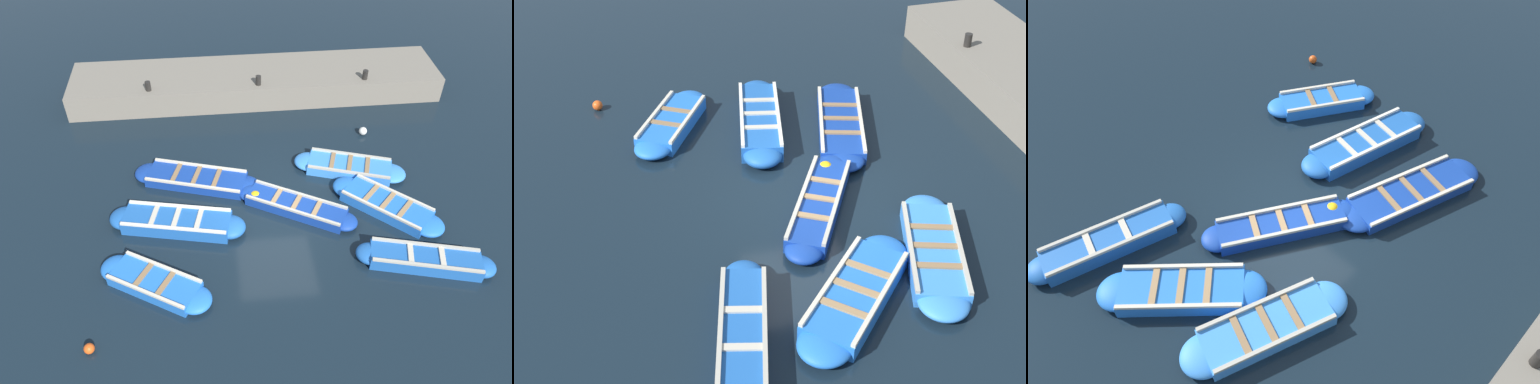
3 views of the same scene
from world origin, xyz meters
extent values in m
plane|color=black|center=(0.00, 0.00, 0.00)|extent=(120.00, 120.00, 0.00)
cube|color=#3884E0|center=(1.70, -2.54, 0.15)|extent=(1.79, 2.81, 0.31)
ellipsoid|color=#3884E0|center=(1.29, -3.79, 0.15)|extent=(1.18, 1.20, 0.31)
ellipsoid|color=#3884E0|center=(2.12, -1.29, 0.15)|extent=(1.18, 1.20, 0.31)
cube|color=#B2AD9E|center=(2.14, -2.69, 0.34)|extent=(0.90, 2.47, 0.07)
cube|color=#B2AD9E|center=(1.27, -2.39, 0.34)|extent=(0.90, 2.47, 0.07)
cube|color=olive|center=(1.53, -3.07, 0.33)|extent=(0.88, 0.41, 0.04)
cube|color=olive|center=(1.70, -2.54, 0.33)|extent=(0.88, 0.41, 0.04)
cube|color=olive|center=(1.88, -2.01, 0.33)|extent=(0.88, 0.41, 0.04)
cube|color=navy|center=(0.10, -0.54, 0.15)|extent=(2.19, 2.99, 0.30)
ellipsoid|color=navy|center=(-0.65, -1.83, 0.15)|extent=(1.03, 1.04, 0.30)
ellipsoid|color=navy|center=(0.84, 0.75, 0.15)|extent=(1.03, 1.04, 0.30)
cube|color=#B2AD9E|center=(0.41, -0.72, 0.34)|extent=(1.53, 2.57, 0.07)
cube|color=#B2AD9E|center=(-0.22, -0.36, 0.34)|extent=(1.53, 2.57, 0.07)
cube|color=#9E7A51|center=(-0.22, -1.09, 0.32)|extent=(0.69, 0.48, 0.04)
cube|color=#9E7A51|center=(0.10, -0.54, 0.32)|extent=(0.69, 0.48, 0.04)
cube|color=#9E7A51|center=(0.41, 0.01, 0.32)|extent=(0.69, 0.48, 0.04)
cube|color=blue|center=(-2.32, 3.50, 0.16)|extent=(2.00, 2.49, 0.32)
ellipsoid|color=blue|center=(-2.92, 2.50, 0.16)|extent=(1.19, 1.20, 0.32)
ellipsoid|color=blue|center=(-1.72, 4.50, 0.16)|extent=(1.19, 1.20, 0.32)
cube|color=beige|center=(-1.95, 3.28, 0.36)|extent=(1.24, 2.01, 0.07)
cube|color=beige|center=(-2.69, 3.72, 0.36)|extent=(1.24, 2.01, 0.07)
cube|color=olive|center=(-2.49, 3.22, 0.34)|extent=(0.78, 0.54, 0.04)
cube|color=olive|center=(-2.15, 3.79, 0.34)|extent=(0.78, 0.54, 0.04)
cube|color=navy|center=(1.62, 2.38, 0.15)|extent=(1.89, 3.25, 0.29)
ellipsoid|color=navy|center=(1.17, 0.91, 0.15)|extent=(1.20, 1.22, 0.29)
ellipsoid|color=navy|center=(2.08, 3.86, 0.15)|extent=(1.20, 1.22, 0.29)
cube|color=beige|center=(2.08, 2.24, 0.33)|extent=(0.97, 2.91, 0.07)
cube|color=beige|center=(1.17, 2.52, 0.33)|extent=(0.97, 2.91, 0.07)
cube|color=olive|center=(1.43, 1.76, 0.31)|extent=(0.91, 0.40, 0.04)
cube|color=olive|center=(1.62, 2.38, 0.31)|extent=(0.91, 0.40, 0.04)
cube|color=olive|center=(1.82, 3.01, 0.31)|extent=(0.91, 0.40, 0.04)
cube|color=blue|center=(-0.14, -3.23, 0.16)|extent=(2.53, 2.58, 0.32)
ellipsoid|color=blue|center=(-1.03, -4.16, 0.16)|extent=(1.35, 1.35, 0.32)
ellipsoid|color=blue|center=(0.76, -2.29, 0.16)|extent=(1.35, 1.35, 0.32)
cube|color=beige|center=(0.20, -3.55, 0.36)|extent=(1.81, 1.89, 0.07)
cube|color=beige|center=(-0.48, -2.90, 0.36)|extent=(1.81, 1.89, 0.07)
cube|color=#9E7A51|center=(-0.52, -3.62, 0.34)|extent=(0.75, 0.72, 0.04)
cube|color=#9E7A51|center=(-0.14, -3.23, 0.34)|extent=(0.75, 0.72, 0.04)
cube|color=#9E7A51|center=(0.24, -2.83, 0.34)|extent=(0.75, 0.72, 0.04)
cube|color=#1E59AD|center=(-2.29, -3.63, 0.18)|extent=(1.50, 3.00, 0.36)
ellipsoid|color=#1E59AD|center=(-2.65, -5.03, 0.18)|extent=(0.91, 0.93, 0.36)
ellipsoid|color=#1E59AD|center=(-1.92, -2.23, 0.18)|extent=(0.91, 0.93, 0.36)
cube|color=#B2AD9E|center=(-1.93, -3.72, 0.40)|extent=(0.78, 2.76, 0.07)
cube|color=#B2AD9E|center=(-2.64, -3.54, 0.40)|extent=(0.78, 2.76, 0.07)
cube|color=beige|center=(-2.39, -4.03, 0.38)|extent=(0.72, 0.31, 0.04)
cube|color=beige|center=(-2.18, -3.24, 0.38)|extent=(0.72, 0.31, 0.04)
cube|color=#1E59AD|center=(-0.25, 2.96, 0.20)|extent=(1.59, 3.19, 0.40)
ellipsoid|color=#1E59AD|center=(-0.58, 1.47, 0.20)|extent=(1.05, 1.07, 0.40)
ellipsoid|color=#1E59AD|center=(0.08, 4.46, 0.20)|extent=(1.05, 1.07, 0.40)
cube|color=silver|center=(0.18, 2.87, 0.43)|extent=(0.72, 2.94, 0.07)
cube|color=silver|center=(-0.68, 3.06, 0.43)|extent=(0.72, 2.94, 0.07)
cube|color=beige|center=(-0.39, 2.33, 0.42)|extent=(0.85, 0.32, 0.04)
cube|color=beige|center=(-0.25, 2.96, 0.42)|extent=(0.85, 0.32, 0.04)
cube|color=beige|center=(-0.11, 3.60, 0.42)|extent=(0.85, 0.32, 0.04)
cube|color=slate|center=(6.73, 0.00, 0.48)|extent=(2.69, 13.98, 0.96)
cylinder|color=black|center=(5.74, -3.99, 1.14)|extent=(0.20, 0.20, 0.35)
cylinder|color=black|center=(5.74, 0.00, 1.14)|extent=(0.20, 0.20, 0.35)
cylinder|color=black|center=(5.74, 3.99, 1.14)|extent=(0.20, 0.20, 0.35)
sphere|color=#E05119|center=(-3.99, 4.93, 0.13)|extent=(0.25, 0.25, 0.25)
sphere|color=silver|center=(3.62, -3.50, 0.14)|extent=(0.29, 0.29, 0.29)
sphere|color=#EAB214|center=(0.63, 0.63, 0.18)|extent=(0.35, 0.35, 0.35)
camera|label=1|loc=(-10.26, 1.71, 10.58)|focal=35.00mm
camera|label=2|loc=(-4.00, -11.51, 9.09)|focal=50.00mm
camera|label=3|loc=(5.15, -5.49, 9.33)|focal=35.00mm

